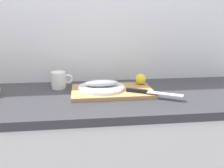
# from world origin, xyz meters

# --- Properties ---
(back_wall) EXTENTS (3.20, 0.05, 2.50)m
(back_wall) POSITION_xyz_m (0.00, 0.33, 1.25)
(back_wall) COLOR white
(back_wall) RESTS_ON ground_plane
(cutting_board) EXTENTS (0.43, 0.27, 0.02)m
(cutting_board) POSITION_xyz_m (0.16, 0.03, 0.91)
(cutting_board) COLOR tan
(cutting_board) RESTS_ON kitchen_counter
(white_plate) EXTENTS (0.25, 0.25, 0.01)m
(white_plate) POSITION_xyz_m (0.10, 0.05, 0.93)
(white_plate) COLOR white
(white_plate) RESTS_ON cutting_board
(fish_fillet) EXTENTS (0.19, 0.08, 0.04)m
(fish_fillet) POSITION_xyz_m (0.10, 0.05, 0.95)
(fish_fillet) COLOR gray
(fish_fillet) RESTS_ON white_plate
(chef_knife) EXTENTS (0.27, 0.16, 0.02)m
(chef_knife) POSITION_xyz_m (0.33, -0.06, 0.93)
(chef_knife) COLOR silver
(chef_knife) RESTS_ON cutting_board
(lemon_0) EXTENTS (0.06, 0.06, 0.06)m
(lemon_0) POSITION_xyz_m (0.34, 0.12, 0.95)
(lemon_0) COLOR yellow
(lemon_0) RESTS_ON cutting_board
(coffee_mug_1) EXTENTS (0.12, 0.08, 0.10)m
(coffee_mug_1) POSITION_xyz_m (-0.13, 0.16, 0.95)
(coffee_mug_1) COLOR white
(coffee_mug_1) RESTS_ON kitchen_counter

